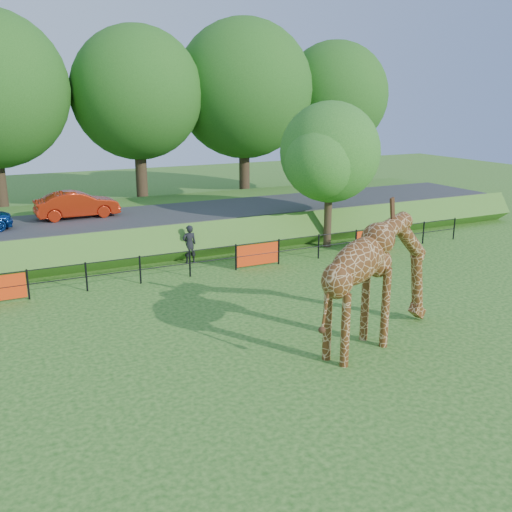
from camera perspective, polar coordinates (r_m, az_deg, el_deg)
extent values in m
plane|color=#1E5415|center=(16.00, 3.41, -9.80)|extent=(90.00, 90.00, 0.00)
cube|color=#1E5415|center=(29.60, -11.61, 3.10)|extent=(40.00, 9.00, 1.30)
cube|color=#2F2F31|center=(28.04, -10.89, 3.94)|extent=(40.00, 5.00, 0.12)
imported|color=#B7250D|center=(28.04, -17.46, 4.93)|extent=(3.83, 1.44, 1.25)
imported|color=black|center=(24.54, -6.67, 1.20)|extent=(0.63, 0.45, 1.65)
cylinder|color=#362818|center=(27.11, 7.21, 4.22)|extent=(0.36, 0.36, 3.20)
sphere|color=#22611B|center=(26.70, 7.42, 10.26)|extent=(4.60, 4.60, 4.60)
sphere|color=#22611B|center=(27.96, 8.58, 9.50)|extent=(3.45, 3.45, 3.45)
sphere|color=#22611B|center=(25.66, 6.52, 9.31)|extent=(3.22, 3.22, 3.22)
cylinder|color=#362818|center=(36.01, -11.40, 8.25)|extent=(0.70, 0.70, 5.00)
sphere|color=#194813|center=(35.75, -11.81, 15.66)|extent=(7.80, 7.80, 7.80)
cylinder|color=#362818|center=(38.41, -1.17, 8.98)|extent=(0.70, 0.70, 5.00)
sphere|color=#194813|center=(38.17, -1.21, 16.34)|extent=(8.80, 8.80, 8.80)
cylinder|color=#362818|center=(41.86, 7.65, 9.39)|extent=(0.70, 0.70, 5.00)
sphere|color=#194813|center=(41.63, 7.88, 15.60)|extent=(7.40, 7.40, 7.40)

